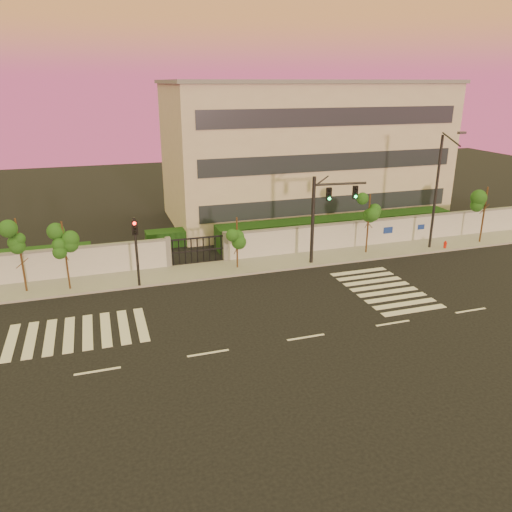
# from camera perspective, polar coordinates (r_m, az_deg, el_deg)

# --- Properties ---
(ground) EXTENTS (120.00, 120.00, 0.00)m
(ground) POSITION_cam_1_polar(r_m,az_deg,el_deg) (25.40, 5.72, -9.24)
(ground) COLOR black
(ground) RESTS_ON ground
(sidewalk) EXTENTS (60.00, 3.00, 0.15)m
(sidewalk) POSITION_cam_1_polar(r_m,az_deg,el_deg) (34.36, -1.24, -1.17)
(sidewalk) COLOR gray
(sidewalk) RESTS_ON ground
(perimeter_wall) EXTENTS (60.00, 0.36, 2.20)m
(perimeter_wall) POSITION_cam_1_polar(r_m,az_deg,el_deg) (35.42, -1.79, 1.16)
(perimeter_wall) COLOR #B3B5BA
(perimeter_wall) RESTS_ON ground
(hedge_row) EXTENTS (41.00, 4.25, 1.80)m
(hedge_row) POSITION_cam_1_polar(r_m,az_deg,el_deg) (38.28, -1.41, 2.17)
(hedge_row) COLOR black
(hedge_row) RESTS_ON ground
(institutional_building) EXTENTS (24.40, 12.40, 12.25)m
(institutional_building) POSITION_cam_1_polar(r_m,az_deg,el_deg) (46.46, 5.39, 11.88)
(institutional_building) COLOR #B7AD9B
(institutional_building) RESTS_ON ground
(road_markings) EXTENTS (57.00, 7.62, 0.02)m
(road_markings) POSITION_cam_1_polar(r_m,az_deg,el_deg) (28.02, -0.34, -6.25)
(road_markings) COLOR silver
(road_markings) RESTS_ON ground
(street_tree_b) EXTENTS (1.45, 1.16, 4.67)m
(street_tree_b) POSITION_cam_1_polar(r_m,az_deg,el_deg) (32.22, -25.49, 1.80)
(street_tree_b) COLOR #382314
(street_tree_b) RESTS_ON ground
(street_tree_c) EXTENTS (1.30, 1.03, 4.39)m
(street_tree_c) POSITION_cam_1_polar(r_m,az_deg,el_deg) (31.61, -21.08, 1.69)
(street_tree_c) COLOR #382314
(street_tree_c) RESTS_ON ground
(street_tree_d) EXTENTS (1.41, 1.12, 3.65)m
(street_tree_d) POSITION_cam_1_polar(r_m,az_deg,el_deg) (33.19, -2.17, 2.84)
(street_tree_d) COLOR #382314
(street_tree_d) RESTS_ON ground
(street_tree_e) EXTENTS (1.48, 1.18, 4.53)m
(street_tree_e) POSITION_cam_1_polar(r_m,az_deg,el_deg) (36.98, 12.81, 5.13)
(street_tree_e) COLOR #382314
(street_tree_e) RESTS_ON ground
(street_tree_f) EXTENTS (1.63, 1.30, 4.52)m
(street_tree_f) POSITION_cam_1_polar(r_m,az_deg,el_deg) (42.47, 24.77, 5.62)
(street_tree_f) COLOR #382314
(street_tree_f) RESTS_ON ground
(traffic_signal_main) EXTENTS (3.90, 0.59, 6.17)m
(traffic_signal_main) POSITION_cam_1_polar(r_m,az_deg,el_deg) (34.32, 7.74, 5.32)
(traffic_signal_main) COLOR black
(traffic_signal_main) RESTS_ON ground
(traffic_signal_secondary) EXTENTS (0.35, 0.34, 4.49)m
(traffic_signal_secondary) POSITION_cam_1_polar(r_m,az_deg,el_deg) (30.92, -13.55, 1.35)
(traffic_signal_secondary) COLOR black
(traffic_signal_secondary) RESTS_ON ground
(streetlight_east) EXTENTS (0.53, 2.15, 8.93)m
(streetlight_east) POSITION_cam_1_polar(r_m,az_deg,el_deg) (39.05, 20.10, 7.41)
(streetlight_east) COLOR black
(streetlight_east) RESTS_ON ground
(fire_hydrant) EXTENTS (0.28, 0.26, 0.70)m
(fire_hydrant) POSITION_cam_1_polar(r_m,az_deg,el_deg) (40.49, 20.80, 1.15)
(fire_hydrant) COLOR #B8180C
(fire_hydrant) RESTS_ON ground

